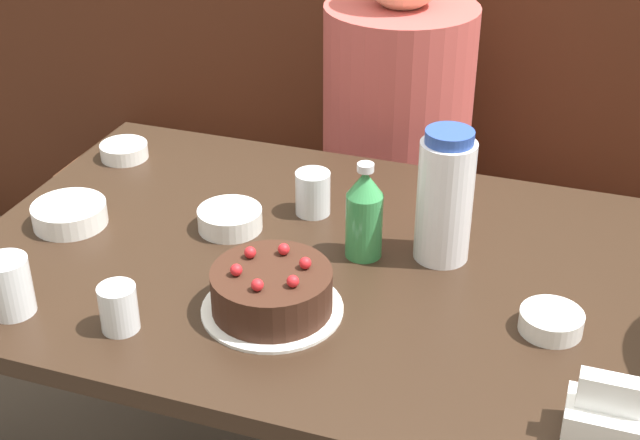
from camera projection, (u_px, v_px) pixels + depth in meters
name	position (u px, v px, depth m)	size (l,w,h in m)	color
bench_seat	(409.00, 270.00, 2.56)	(2.06, 0.38, 0.45)	#56331E
dining_table	(313.00, 303.00, 1.66)	(1.26, 0.85, 0.76)	black
birthday_cake	(272.00, 291.00, 1.45)	(0.24, 0.24, 0.10)	white
water_pitcher	(445.00, 197.00, 1.56)	(0.10, 0.10, 0.25)	white
soju_bottle	(364.00, 213.00, 1.58)	(0.07, 0.07, 0.18)	#388E4C
napkin_holder	(607.00, 417.00, 1.19)	(0.11, 0.08, 0.11)	white
bowl_soup_white	(70.00, 214.00, 1.71)	(0.14, 0.14, 0.04)	white
bowl_rice_small	(124.00, 151.00, 1.96)	(0.10, 0.10, 0.03)	white
bowl_side_dish	(230.00, 219.00, 1.69)	(0.12, 0.12, 0.04)	white
bowl_sauce_shallow	(551.00, 321.00, 1.42)	(0.10, 0.10, 0.03)	white
glass_water_tall	(9.00, 286.00, 1.44)	(0.07, 0.07, 0.10)	silver
glass_tumbler_short	(313.00, 193.00, 1.73)	(0.07, 0.07, 0.09)	silver
glass_shot_small	(119.00, 308.00, 1.41)	(0.06, 0.06, 0.08)	silver
person_teal_shirt	(394.00, 172.00, 2.26)	(0.36, 0.36, 1.22)	#33333D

